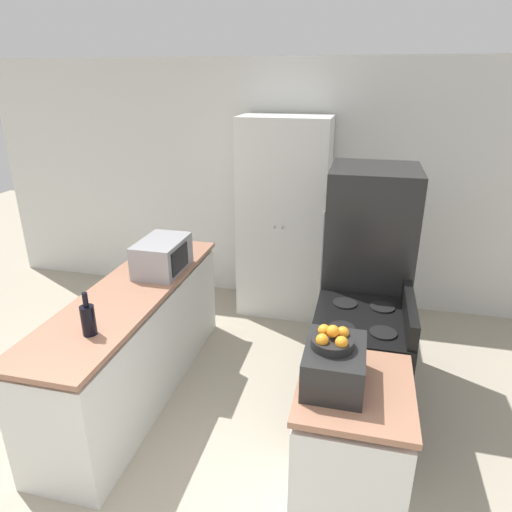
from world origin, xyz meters
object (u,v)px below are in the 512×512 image
object	(u,v)px
refrigerator	(366,276)
microwave	(162,256)
toaster_oven	(334,365)
stove	(357,374)
fruit_bowl	(332,340)
pantry_cabinet	(284,219)
wine_bottle	(88,319)

from	to	relation	value
refrigerator	microwave	xyz separation A→B (m)	(-1.63, -0.33, 0.16)
refrigerator	toaster_oven	distance (m)	1.51
stove	toaster_oven	xyz separation A→B (m)	(-0.14, -0.74, 0.56)
stove	microwave	bearing A→B (deg)	165.34
refrigerator	fruit_bowl	world-z (taller)	refrigerator
stove	toaster_oven	world-z (taller)	toaster_oven
refrigerator	toaster_oven	bearing A→B (deg)	-95.72
pantry_cabinet	refrigerator	distance (m)	1.31
stove	microwave	xyz separation A→B (m)	(-1.62, 0.42, 0.58)
toaster_oven	fruit_bowl	world-z (taller)	fruit_bowl
pantry_cabinet	toaster_oven	distance (m)	2.57
stove	fruit_bowl	xyz separation A→B (m)	(-0.16, -0.74, 0.70)
toaster_oven	stove	bearing A→B (deg)	79.36
stove	toaster_oven	size ratio (longest dim) A/B	2.58
stove	wine_bottle	bearing A→B (deg)	-159.79
toaster_oven	fruit_bowl	distance (m)	0.15
pantry_cabinet	wine_bottle	world-z (taller)	pantry_cabinet
wine_bottle	fruit_bowl	world-z (taller)	fruit_bowl
microwave	toaster_oven	world-z (taller)	microwave
microwave	toaster_oven	size ratio (longest dim) A/B	1.23
microwave	stove	bearing A→B (deg)	-14.66
microwave	wine_bottle	xyz separation A→B (m)	(-0.03, -1.03, -0.03)
refrigerator	toaster_oven	size ratio (longest dim) A/B	4.29
pantry_cabinet	microwave	xyz separation A→B (m)	(-0.77, -1.31, 0.02)
stove	fruit_bowl	size ratio (longest dim) A/B	4.92
stove	microwave	size ratio (longest dim) A/B	2.09
pantry_cabinet	fruit_bowl	bearing A→B (deg)	-74.31
refrigerator	microwave	world-z (taller)	refrigerator
wine_bottle	pantry_cabinet	bearing A→B (deg)	71.11
stove	refrigerator	size ratio (longest dim) A/B	0.60
pantry_cabinet	wine_bottle	distance (m)	2.47
pantry_cabinet	wine_bottle	bearing A→B (deg)	-108.89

